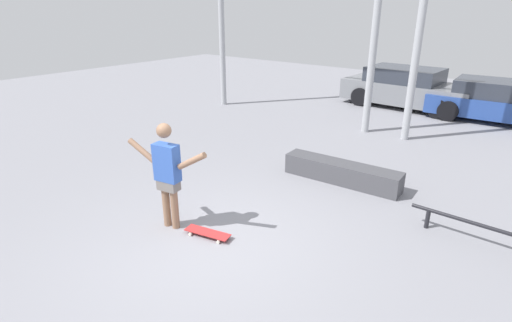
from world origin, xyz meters
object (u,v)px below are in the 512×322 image
(skateboarder, at_px, (167,171))
(skateboard, at_px, (208,233))
(parked_car_grey, at_px, (407,88))
(parked_car_blue, at_px, (495,102))
(grind_box, at_px, (342,172))

(skateboarder, xyz_separation_m, skateboard, (0.69, 0.14, -0.93))
(parked_car_grey, relative_size, parked_car_blue, 1.12)
(parked_car_blue, bearing_deg, skateboard, -105.41)
(skateboarder, distance_m, skateboard, 1.16)
(skateboard, relative_size, grind_box, 0.32)
(skateboarder, xyz_separation_m, grind_box, (1.39, 3.34, -0.78))
(skateboarder, relative_size, parked_car_blue, 0.44)
(grind_box, bearing_deg, skateboard, -102.33)
(parked_car_blue, bearing_deg, parked_car_grey, 174.29)
(skateboarder, relative_size, parked_car_grey, 0.40)
(skateboarder, height_order, grind_box, skateboarder)
(grind_box, distance_m, parked_car_grey, 7.47)
(skateboard, relative_size, parked_car_blue, 0.20)
(skateboard, relative_size, parked_car_grey, 0.18)
(parked_car_grey, distance_m, parked_car_blue, 2.81)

